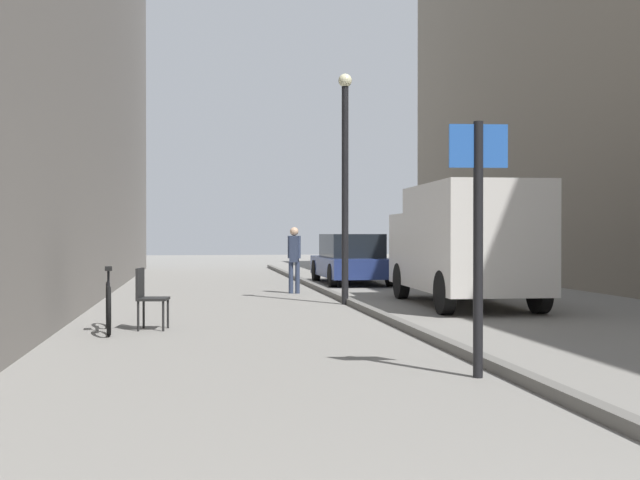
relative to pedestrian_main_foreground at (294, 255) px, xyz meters
The scene contains 9 objects.
ground_plane 5.70m from the pedestrian_main_foreground, 98.36° to the right, with size 80.00×80.00×0.00m, color gray.
kerb_strip 5.69m from the pedestrian_main_foreground, 82.21° to the right, with size 0.16×40.00×0.12m, color #615F5B.
pedestrian_main_foreground is the anchor object (origin of this frame).
delivery_van 4.78m from the pedestrian_main_foreground, 50.88° to the right, with size 2.18×5.09×2.43m.
parked_car 4.14m from the pedestrian_main_foreground, 58.75° to the left, with size 1.85×4.21×1.45m.
street_sign_post 11.23m from the pedestrian_main_foreground, 87.73° to the right, with size 0.60×0.10×2.60m.
lamp_post 3.60m from the pedestrian_main_foreground, 77.70° to the right, with size 0.28×0.28×4.76m.
bicycle_leaning 7.77m from the pedestrian_main_foreground, 118.27° to the right, with size 0.27×1.76×0.98m.
cafe_chair_near_window 7.39m from the pedestrian_main_foreground, 114.91° to the right, with size 0.50×0.50×0.94m.
Camera 1 is at (-1.57, -1.08, 1.46)m, focal length 43.22 mm.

